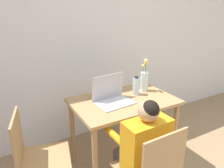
% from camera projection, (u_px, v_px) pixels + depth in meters
% --- Properties ---
extents(wall_back, '(6.40, 0.05, 2.50)m').
position_uv_depth(wall_back, '(94.00, 38.00, 2.62)').
color(wall_back, white).
rests_on(wall_back, ground_plane).
extents(dining_table, '(1.01, 0.66, 0.74)m').
position_uv_depth(dining_table, '(123.00, 110.00, 2.19)').
color(dining_table, tan).
rests_on(dining_table, ground_plane).
extents(chair_spare, '(0.48, 0.48, 0.83)m').
position_uv_depth(chair_spare, '(37.00, 158.00, 1.80)').
color(chair_spare, tan).
rests_on(chair_spare, ground_plane).
extents(person_seated, '(0.37, 0.43, 1.01)m').
position_uv_depth(person_seated, '(142.00, 145.00, 1.67)').
color(person_seated, orange).
rests_on(person_seated, ground_plane).
extents(laptop, '(0.37, 0.29, 0.26)m').
position_uv_depth(laptop, '(112.00, 96.00, 2.09)').
color(laptop, '#B2B2B7').
rests_on(laptop, dining_table).
extents(flower_vase, '(0.08, 0.08, 0.36)m').
position_uv_depth(flower_vase, '(144.00, 79.00, 2.34)').
color(flower_vase, silver).
rests_on(flower_vase, dining_table).
extents(water_bottle, '(0.07, 0.07, 0.20)m').
position_uv_depth(water_bottle, '(136.00, 86.00, 2.25)').
color(water_bottle, silver).
rests_on(water_bottle, dining_table).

